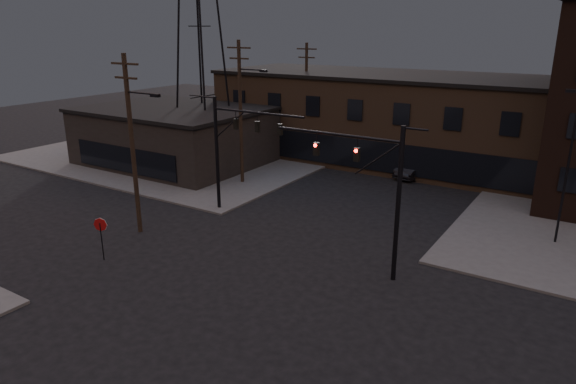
% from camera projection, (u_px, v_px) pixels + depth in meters
% --- Properties ---
extents(ground, '(140.00, 140.00, 0.00)m').
position_uv_depth(ground, '(240.00, 282.00, 26.18)').
color(ground, black).
rests_on(ground, ground).
extents(sidewalk_nw, '(30.00, 30.00, 0.15)m').
position_uv_depth(sidewalk_nw, '(203.00, 148.00, 55.08)').
color(sidewalk_nw, '#474744').
rests_on(sidewalk_nw, ground).
extents(building_row, '(40.00, 12.00, 8.00)m').
position_uv_depth(building_row, '(424.00, 123.00, 47.43)').
color(building_row, '#4E3B29').
rests_on(building_row, ground).
extents(building_left, '(16.00, 12.00, 5.00)m').
position_uv_depth(building_left, '(175.00, 137.00, 48.50)').
color(building_left, black).
rests_on(building_left, ground).
extents(traffic_signal_near, '(7.12, 0.24, 8.00)m').
position_uv_depth(traffic_signal_near, '(377.00, 184.00, 25.54)').
color(traffic_signal_near, black).
rests_on(traffic_signal_near, ground).
extents(traffic_signal_far, '(7.12, 0.24, 8.00)m').
position_uv_depth(traffic_signal_far, '(231.00, 142.00, 34.51)').
color(traffic_signal_far, black).
rests_on(traffic_signal_far, ground).
extents(stop_sign, '(0.72, 0.33, 2.48)m').
position_uv_depth(stop_sign, '(101.00, 229.00, 28.12)').
color(stop_sign, black).
rests_on(stop_sign, ground).
extents(utility_pole_near, '(3.70, 0.28, 11.00)m').
position_uv_depth(utility_pole_near, '(133.00, 141.00, 30.82)').
color(utility_pole_near, black).
rests_on(utility_pole_near, ground).
extents(utility_pole_mid, '(3.70, 0.28, 11.50)m').
position_uv_depth(utility_pole_mid, '(241.00, 110.00, 40.89)').
color(utility_pole_mid, black).
rests_on(utility_pole_mid, ground).
extents(utility_pole_far, '(2.20, 0.28, 11.00)m').
position_uv_depth(utility_pole_far, '(306.00, 97.00, 51.17)').
color(utility_pole_far, black).
rests_on(utility_pole_far, ground).
extents(transmission_tower, '(7.00, 7.00, 25.00)m').
position_uv_depth(transmission_tower, '(199.00, 26.00, 46.02)').
color(transmission_tower, black).
rests_on(transmission_tower, ground).
extents(lot_light_a, '(1.50, 0.28, 9.14)m').
position_uv_depth(lot_light_a, '(570.00, 155.00, 29.07)').
color(lot_light_a, black).
rests_on(lot_light_a, ground).
extents(car_crossing, '(2.53, 5.16, 1.63)m').
position_uv_depth(car_crossing, '(416.00, 168.00, 44.40)').
color(car_crossing, black).
rests_on(car_crossing, ground).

